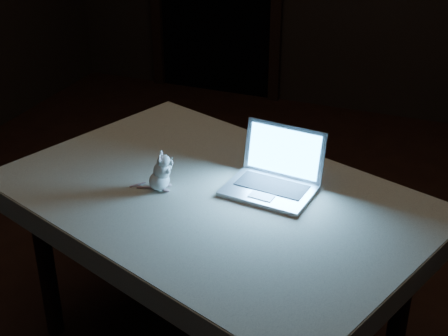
% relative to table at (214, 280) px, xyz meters
% --- Properties ---
extents(floor, '(5.00, 5.00, 0.00)m').
position_rel_table_xyz_m(floor, '(-0.01, 0.22, -0.37)').
color(floor, black).
rests_on(floor, ground).
extents(table, '(1.59, 1.30, 0.74)m').
position_rel_table_xyz_m(table, '(0.00, 0.00, 0.00)').
color(table, black).
rests_on(table, floor).
extents(tablecloth, '(1.57, 1.15, 0.09)m').
position_rel_table_xyz_m(tablecloth, '(-0.05, 0.05, 0.33)').
color(tablecloth, beige).
rests_on(tablecloth, table).
extents(laptop, '(0.33, 0.30, 0.20)m').
position_rel_table_xyz_m(laptop, '(0.18, 0.08, 0.48)').
color(laptop, '#B9B8BD').
rests_on(laptop, tablecloth).
extents(plush_mouse, '(0.13, 0.13, 0.14)m').
position_rel_table_xyz_m(plush_mouse, '(-0.19, -0.04, 0.45)').
color(plush_mouse, white).
rests_on(plush_mouse, tablecloth).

